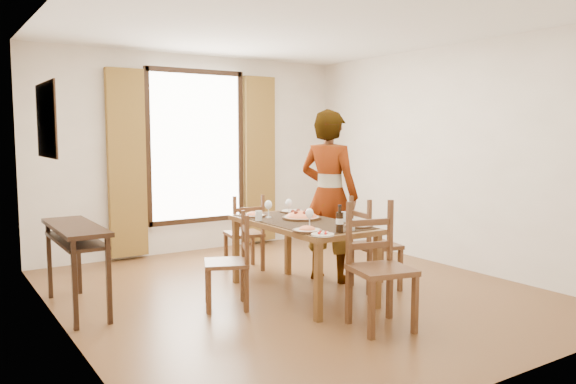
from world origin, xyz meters
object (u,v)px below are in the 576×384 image
console_table (76,237)px  man (329,196)px  pasta_platter (301,214)px  dining_table (301,228)px

console_table → man: size_ratio=0.63×
pasta_platter → man: bearing=21.2°
man → pasta_platter: man is taller
man → console_table: bearing=56.9°
dining_table → pasta_platter: bearing=53.7°
console_table → man: (2.60, -0.41, 0.26)m
pasta_platter → console_table: bearing=163.9°
dining_table → pasta_platter: 0.18m
man → pasta_platter: bearing=87.1°
dining_table → pasta_platter: size_ratio=4.11×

